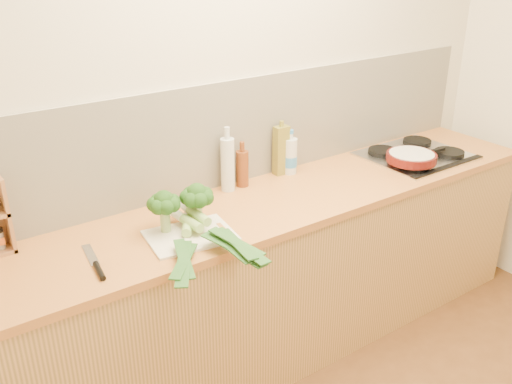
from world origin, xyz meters
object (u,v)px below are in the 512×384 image
Objects in this scene: chopping_board at (190,236)px; chefs_knife at (97,267)px; gas_hob at (416,154)px; skillet at (412,157)px.

chefs_knife is (-0.42, -0.02, 0.00)m from chopping_board.
gas_hob is 1.44× the size of skillet.
chefs_knife is 0.77× the size of skillet.
skillet reaches higher than chopping_board.
gas_hob is 1.98m from chefs_knife.
gas_hob is 1.88× the size of chefs_knife.
gas_hob reaches higher than chopping_board.
skillet is at bearing 7.69° from chopping_board.
chopping_board is at bearing -177.92° from skillet.
chefs_knife reaches higher than chopping_board.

